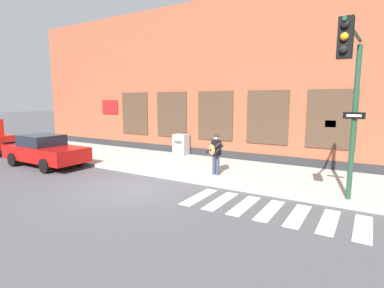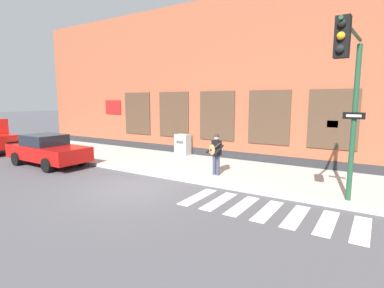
% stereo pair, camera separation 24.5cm
% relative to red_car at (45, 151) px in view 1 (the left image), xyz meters
% --- Properties ---
extents(ground_plane, '(160.00, 160.00, 0.00)m').
position_rel_red_car_xyz_m(ground_plane, '(6.43, -0.63, -0.77)').
color(ground_plane, '#4C4C51').
extents(sidewalk, '(28.00, 4.69, 0.16)m').
position_rel_red_car_xyz_m(sidewalk, '(6.43, 3.40, -0.69)').
color(sidewalk, '#ADAAA3').
rests_on(sidewalk, ground).
extents(building_backdrop, '(28.00, 4.06, 8.43)m').
position_rel_red_car_xyz_m(building_backdrop, '(6.43, 7.74, 3.44)').
color(building_backdrop, brown).
rests_on(building_backdrop, ground).
extents(crosswalk, '(5.20, 1.90, 0.01)m').
position_rel_red_car_xyz_m(crosswalk, '(11.26, -0.25, -0.76)').
color(crosswalk, silver).
rests_on(crosswalk, ground).
extents(red_car, '(4.63, 2.05, 1.53)m').
position_rel_red_car_xyz_m(red_car, '(0.00, 0.00, 0.00)').
color(red_car, '#B20F0C').
rests_on(red_car, ground).
extents(busker, '(0.72, 0.66, 1.70)m').
position_rel_red_car_xyz_m(busker, '(8.23, 2.20, 0.35)').
color(busker, '#33384C').
rests_on(busker, sidewalk).
extents(traffic_light, '(0.62, 3.04, 4.84)m').
position_rel_red_car_xyz_m(traffic_light, '(13.10, 0.43, 2.77)').
color(traffic_light, '#1E472D').
rests_on(traffic_light, sidewalk).
extents(utility_box, '(0.77, 0.62, 1.17)m').
position_rel_red_car_xyz_m(utility_box, '(4.52, 5.29, -0.03)').
color(utility_box, '#ADADA8').
rests_on(utility_box, sidewalk).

